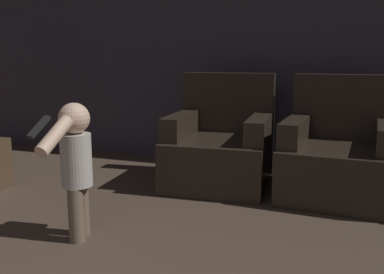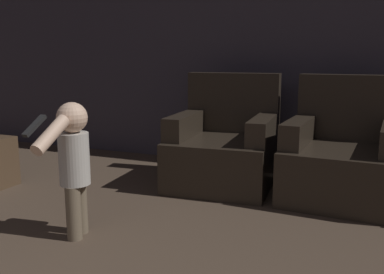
# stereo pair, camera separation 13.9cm
# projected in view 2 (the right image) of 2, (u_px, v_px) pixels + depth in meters

# --- Properties ---
(wall_back) EXTENTS (8.40, 0.05, 2.60)m
(wall_back) POSITION_uv_depth(u_px,v_px,m) (258.00, 38.00, 4.28)
(wall_back) COLOR #3D3842
(wall_back) RESTS_ON ground_plane
(armchair_left) EXTENTS (0.91, 0.97, 0.97)m
(armchair_left) POSITION_uv_depth(u_px,v_px,m) (225.00, 148.00, 3.79)
(armchair_left) COLOR black
(armchair_left) RESTS_ON ground_plane
(armchair_right) EXTENTS (0.90, 0.95, 0.97)m
(armchair_right) POSITION_uv_depth(u_px,v_px,m) (343.00, 158.00, 3.41)
(armchair_right) COLOR black
(armchair_right) RESTS_ON ground_plane
(person_toddler) EXTENTS (0.19, 0.58, 0.85)m
(person_toddler) POSITION_uv_depth(u_px,v_px,m) (73.00, 159.00, 2.62)
(person_toddler) COLOR brown
(person_toddler) RESTS_ON ground_plane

